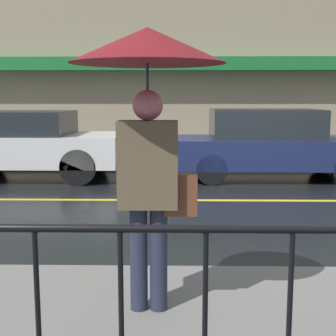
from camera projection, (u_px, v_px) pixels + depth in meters
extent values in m
plane|color=black|center=(249.00, 201.00, 7.83)|extent=(80.00, 80.00, 0.00)
cube|color=slate|center=(223.00, 161.00, 12.18)|extent=(28.00, 1.93, 0.13)
cube|color=gold|center=(249.00, 200.00, 7.83)|extent=(25.20, 0.12, 0.01)
cube|color=gray|center=(221.00, 69.00, 12.92)|extent=(28.00, 0.30, 4.99)
cube|color=#196B2D|center=(222.00, 64.00, 12.48)|extent=(16.80, 0.55, 0.35)
cylinder|color=#23283D|center=(139.00, 258.00, 3.47)|extent=(0.13, 0.13, 0.79)
cylinder|color=#23283D|center=(159.00, 258.00, 3.47)|extent=(0.13, 0.13, 0.79)
cube|color=brown|center=(148.00, 164.00, 3.36)|extent=(0.43, 0.26, 0.62)
sphere|color=#BE6A74|center=(148.00, 105.00, 3.30)|extent=(0.22, 0.22, 0.22)
cylinder|color=#262628|center=(148.00, 115.00, 3.31)|extent=(0.02, 0.02, 0.71)
cone|color=maroon|center=(147.00, 45.00, 3.24)|extent=(1.10, 1.10, 0.25)
cube|color=brown|center=(181.00, 195.00, 3.39)|extent=(0.24, 0.12, 0.30)
cube|color=silver|center=(30.00, 149.00, 10.00)|extent=(3.90, 1.93, 0.63)
cube|color=#1E2328|center=(22.00, 123.00, 9.92)|extent=(2.03, 1.78, 0.49)
cylinder|color=black|center=(94.00, 156.00, 10.86)|extent=(0.72, 0.22, 0.72)
cylinder|color=black|center=(78.00, 167.00, 9.17)|extent=(0.72, 0.22, 0.72)
cube|color=#19234C|center=(272.00, 152.00, 9.92)|extent=(4.29, 1.75, 0.60)
cube|color=#1E2328|center=(265.00, 124.00, 9.83)|extent=(2.23, 1.61, 0.60)
cylinder|color=black|center=(323.00, 159.00, 10.69)|extent=(0.62, 0.22, 0.62)
cylinder|color=black|center=(207.00, 159.00, 10.73)|extent=(0.62, 0.22, 0.62)
cylinder|color=black|center=(212.00, 169.00, 9.22)|extent=(0.62, 0.22, 0.62)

